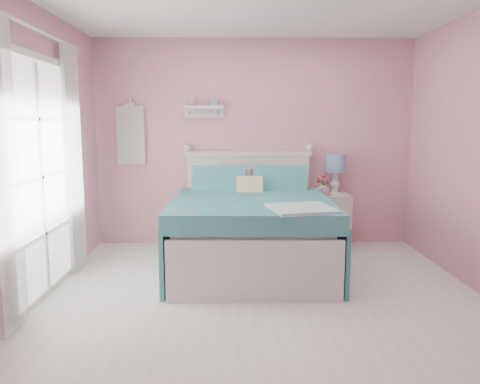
{
  "coord_description": "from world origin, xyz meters",
  "views": [
    {
      "loc": [
        -0.25,
        -3.73,
        1.56
      ],
      "look_at": [
        -0.19,
        1.2,
        0.83
      ],
      "focal_mm": 35.0,
      "sensor_mm": 36.0,
      "label": 1
    }
  ],
  "objects_px": {
    "vase": "(323,188)",
    "teacup": "(325,192)",
    "table_lamp": "(335,166)",
    "bed": "(251,230)",
    "nightstand": "(329,221)"
  },
  "relations": [
    {
      "from": "vase",
      "to": "teacup",
      "type": "bearing_deg",
      "value": -89.79
    },
    {
      "from": "table_lamp",
      "to": "teacup",
      "type": "height_order",
      "value": "table_lamp"
    },
    {
      "from": "bed",
      "to": "nightstand",
      "type": "height_order",
      "value": "bed"
    },
    {
      "from": "vase",
      "to": "teacup",
      "type": "distance_m",
      "value": 0.14
    },
    {
      "from": "table_lamp",
      "to": "vase",
      "type": "xyz_separation_m",
      "value": [
        -0.16,
        -0.05,
        -0.27
      ]
    },
    {
      "from": "table_lamp",
      "to": "vase",
      "type": "relative_size",
      "value": 3.22
    },
    {
      "from": "vase",
      "to": "bed",
      "type": "bearing_deg",
      "value": -139.33
    },
    {
      "from": "bed",
      "to": "teacup",
      "type": "xyz_separation_m",
      "value": [
        0.92,
        0.66,
        0.32
      ]
    },
    {
      "from": "teacup",
      "to": "bed",
      "type": "bearing_deg",
      "value": -144.6
    },
    {
      "from": "table_lamp",
      "to": "teacup",
      "type": "bearing_deg",
      "value": -130.19
    },
    {
      "from": "bed",
      "to": "nightstand",
      "type": "distance_m",
      "value": 1.28
    },
    {
      "from": "bed",
      "to": "vase",
      "type": "bearing_deg",
      "value": 41.34
    },
    {
      "from": "bed",
      "to": "table_lamp",
      "type": "bearing_deg",
      "value": 38.63
    },
    {
      "from": "table_lamp",
      "to": "bed",
      "type": "bearing_deg",
      "value": -142.04
    },
    {
      "from": "bed",
      "to": "table_lamp",
      "type": "height_order",
      "value": "bed"
    }
  ]
}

